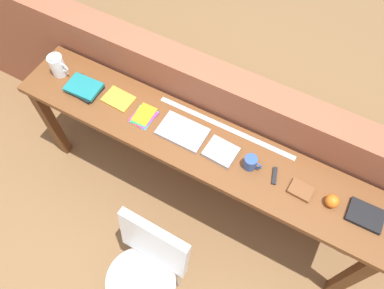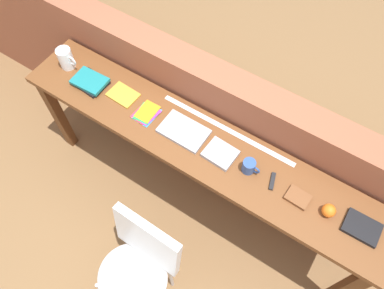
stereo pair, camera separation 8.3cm
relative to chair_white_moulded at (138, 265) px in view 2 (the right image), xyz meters
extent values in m
plane|color=brown|center=(-0.07, 0.45, -0.53)|extent=(40.00, 40.00, 0.00)
cube|color=#935138|center=(-0.07, 1.09, 0.04)|extent=(6.00, 0.20, 1.14)
cube|color=brown|center=(-0.07, 0.75, 0.33)|extent=(2.50, 0.44, 0.04)
cube|color=#5B341A|center=(-1.26, 0.59, -0.11)|extent=(0.07, 0.07, 0.84)
cube|color=#5B341A|center=(1.12, 0.59, -0.11)|extent=(0.07, 0.07, 0.84)
cube|color=#5B341A|center=(-1.26, 0.91, -0.11)|extent=(0.07, 0.07, 0.84)
cube|color=#5B341A|center=(1.12, 0.91, -0.11)|extent=(0.07, 0.07, 0.84)
ellipsoid|color=silver|center=(0.00, -0.07, -0.08)|extent=(0.45, 0.43, 0.08)
cube|color=silver|center=(0.00, 0.12, 0.16)|extent=(0.44, 0.11, 0.40)
cylinder|color=#B2B2B7|center=(-0.16, 0.09, -0.32)|extent=(0.02, 0.02, 0.41)
cylinder|color=#B2B2B7|center=(0.17, 0.09, -0.32)|extent=(0.02, 0.02, 0.41)
cylinder|color=white|center=(-1.14, 0.78, 0.43)|extent=(0.10, 0.10, 0.15)
cone|color=white|center=(-1.14, 0.75, 0.52)|extent=(0.04, 0.03, 0.04)
torus|color=white|center=(-1.08, 0.78, 0.44)|extent=(0.07, 0.01, 0.07)
cube|color=black|center=(-0.90, 0.74, 0.36)|extent=(0.22, 0.18, 0.02)
cube|color=#19757A|center=(-0.90, 0.74, 0.39)|extent=(0.23, 0.17, 0.02)
cube|color=gold|center=(-0.66, 0.78, 0.36)|extent=(0.20, 0.15, 0.01)
cube|color=#3399D8|center=(-0.44, 0.74, 0.35)|extent=(0.13, 0.17, 0.00)
cube|color=#E5334C|center=(-0.46, 0.74, 0.36)|extent=(0.12, 0.16, 0.00)
cube|color=purple|center=(-0.44, 0.75, 0.36)|extent=(0.14, 0.16, 0.00)
cube|color=green|center=(-0.45, 0.74, 0.36)|extent=(0.12, 0.15, 0.00)
cube|color=orange|center=(-0.44, 0.76, 0.37)|extent=(0.11, 0.15, 0.00)
cube|color=#9E9EA3|center=(-0.17, 0.76, 0.36)|extent=(0.30, 0.19, 0.02)
cube|color=#9E9EA3|center=(0.11, 0.75, 0.37)|extent=(0.19, 0.17, 0.03)
cylinder|color=#2D4C8C|center=(0.29, 0.75, 0.40)|extent=(0.08, 0.08, 0.09)
torus|color=#2D4C8C|center=(0.34, 0.75, 0.40)|extent=(0.06, 0.01, 0.06)
cube|color=black|center=(0.45, 0.76, 0.36)|extent=(0.06, 0.11, 0.02)
cube|color=brown|center=(0.61, 0.74, 0.37)|extent=(0.13, 0.11, 0.02)
sphere|color=orange|center=(0.79, 0.75, 0.39)|extent=(0.08, 0.08, 0.08)
cube|color=black|center=(0.97, 0.77, 0.37)|extent=(0.19, 0.15, 0.03)
cube|color=silver|center=(0.05, 0.92, 0.35)|extent=(0.93, 0.03, 0.00)
camera|label=1|loc=(0.48, -0.30, 2.32)|focal=35.00mm
camera|label=2|loc=(0.56, -0.25, 2.32)|focal=35.00mm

